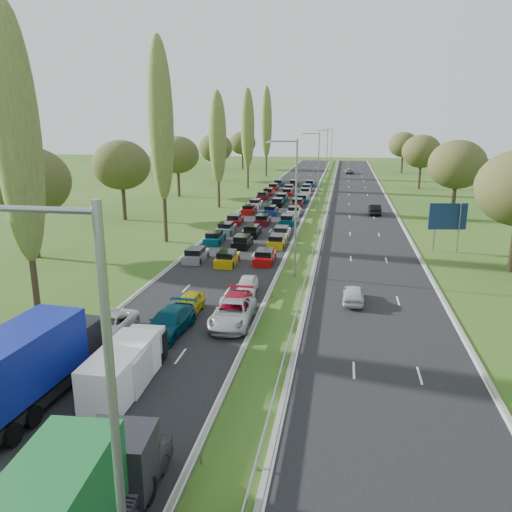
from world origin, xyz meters
The scene contains 24 objects.
ground centered at (4.50, 80.00, 0.00)m, with size 260.00×260.00×0.00m, color #234D18.
near_carriageway centered at (-2.25, 82.50, 0.00)m, with size 10.50×215.00×0.04m, color black.
far_carriageway centered at (11.25, 82.50, 0.00)m, with size 10.50×215.00×0.04m, color black.
central_reservation centered at (4.50, 82.50, 0.55)m, with size 2.36×215.00×0.32m.
lamp_columns centered at (4.50, 78.00, 6.00)m, with size 0.18×140.18×12.00m.
poplar_row centered at (-11.50, 68.17, 12.39)m, with size 2.80×127.80×22.44m.
woodland_left centered at (-22.00, 62.63, 7.68)m, with size 8.00×166.00×11.10m.
woodland_right centered at (24.00, 66.67, 7.68)m, with size 8.00×153.00×11.10m.
traffic_queue_fill centered at (-2.25, 77.50, 0.44)m, with size 9.11×68.09×0.80m.
near_car_2 centered at (-5.93, 28.07, 0.70)m, with size 2.27×4.92×1.37m, color white.
near_car_7 centered at (-2.26, 29.03, 0.80)m, with size 2.20×5.40×1.57m, color #05384B.
near_car_8 centered at (-2.07, 32.65, 0.72)m, with size 1.66×4.13×1.41m, color #B3A90B.
near_car_9 centered at (1.35, 14.76, 0.79)m, with size 1.62×4.66×1.54m, color black.
near_car_10 centered at (1.47, 31.30, 0.82)m, with size 2.64×5.73×1.59m, color #A1A6AA.
near_car_11 centered at (1.37, 32.29, 0.82)m, with size 2.25×5.54×1.61m, color #A90A23.
near_car_12 centered at (1.20, 37.72, 0.69)m, with size 1.59×3.95×1.35m, color silver.
far_car_0 centered at (9.59, 37.05, 0.70)m, with size 1.60×3.98×1.36m, color silver.
far_car_1 centered at (13.19, 76.63, 0.79)m, with size 1.64×4.69×1.55m, color black.
far_car_2 centered at (9.68, 140.61, 0.68)m, with size 2.18×4.74×1.32m, color slate.
blue_lorry centered at (-5.90, 20.06, 2.07)m, with size 2.64×9.51×4.02m.
white_van_front centered at (-2.10, 23.44, 1.03)m, with size 1.96×4.99×2.00m.
white_van_rear centered at (-2.21, 22.10, 1.14)m, with size 2.18×5.55×2.23m.
info_sign centered at (-9.40, 26.53, 1.37)m, with size 1.50×0.16×2.10m.
direction_sign centered at (19.40, 54.77, 3.57)m, with size 3.96×0.78×5.20m.
Camera 1 is at (8.52, 0.42, 13.20)m, focal length 35.00 mm.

